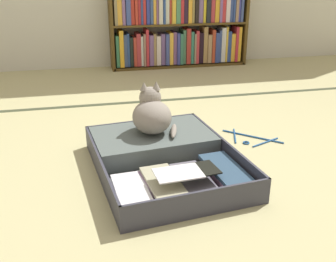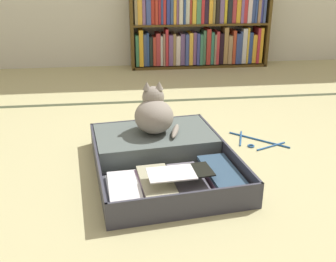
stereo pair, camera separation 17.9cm
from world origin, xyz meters
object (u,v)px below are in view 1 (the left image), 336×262
Objects in this scene: black_cat at (152,114)px; clothes_hanger at (250,139)px; bookshelf at (179,26)px; open_suitcase at (161,155)px.

black_cat reaches higher than clothes_hanger.
bookshelf is 2.11m from black_cat.
black_cat is at bearing 96.88° from open_suitcase.
clothes_hanger is (0.61, 0.04, -0.22)m from black_cat.
bookshelf is 4.82× the size of clothes_hanger.
bookshelf is at bearing 71.85° from black_cat.
open_suitcase is 0.24m from black_cat.
bookshelf reaches higher than open_suitcase.
bookshelf is 2.00m from clothes_hanger.
bookshelf is 2.28m from open_suitcase.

